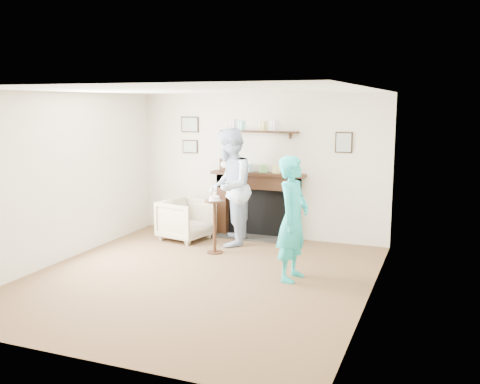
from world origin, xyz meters
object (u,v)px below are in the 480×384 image
(armchair, at_px, (186,239))
(pedestal_table, at_px, (214,216))
(man, at_px, (229,244))
(woman, at_px, (292,279))

(armchair, relative_size, pedestal_table, 0.79)
(armchair, xyz_separation_m, man, (0.83, -0.02, 0.00))
(woman, height_order, pedestal_table, pedestal_table)
(armchair, bearing_deg, man, -78.96)
(armchair, distance_m, pedestal_table, 1.16)
(man, xyz_separation_m, pedestal_table, (-0.02, -0.56, 0.60))
(pedestal_table, bearing_deg, man, 87.94)
(armchair, height_order, woman, woman)
(woman, relative_size, pedestal_table, 1.72)
(armchair, bearing_deg, woman, -108.40)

